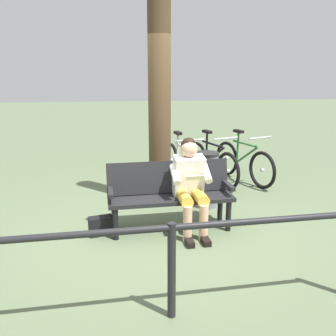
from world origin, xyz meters
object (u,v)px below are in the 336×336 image
object	(u,v)px
tree_trunk	(160,96)
bicycle_silver	(212,163)
bicycle_purple	(243,162)
bicycle_red	(181,165)
litter_bin	(206,179)
bench	(170,190)
person_reading	(190,181)
handbag	(101,226)

from	to	relation	value
tree_trunk	bicycle_silver	xyz separation A→B (m)	(-1.06, -1.02, -1.29)
bicycle_purple	bicycle_red	distance (m)	1.17
bicycle_silver	litter_bin	bearing A→B (deg)	-36.64
litter_bin	tree_trunk	bearing A→B (deg)	-16.27
bicycle_silver	bench	bearing A→B (deg)	-47.16
person_reading	bicycle_red	xyz separation A→B (m)	(-0.21, -2.02, -0.31)
tree_trunk	bicycle_red	size ratio (longest dim) A/B	1.99
person_reading	bench	bearing A→B (deg)	-35.54
person_reading	bicycle_silver	xyz separation A→B (m)	(-0.79, -2.10, -0.31)
tree_trunk	litter_bin	size ratio (longest dim) A/B	3.96
person_reading	bicycle_red	distance (m)	2.06
bench	bicycle_silver	distance (m)	2.21
bicycle_silver	bicycle_red	world-z (taller)	same
bicycle_red	person_reading	bearing A→B (deg)	-18.00
handbag	bicycle_purple	xyz separation A→B (m)	(-2.51, -2.06, 0.24)
handbag	bicycle_red	size ratio (longest dim) A/B	0.18
handbag	tree_trunk	world-z (taller)	tree_trunk
bench	handbag	world-z (taller)	bench
handbag	bicycle_purple	world-z (taller)	bicycle_purple
litter_bin	bicycle_red	size ratio (longest dim) A/B	0.50
handbag	bicycle_silver	xyz separation A→B (m)	(-1.92, -2.08, 0.24)
tree_trunk	litter_bin	world-z (taller)	tree_trunk
handbag	litter_bin	distance (m)	1.79
bench	bicycle_purple	size ratio (longest dim) A/B	1.02
bicycle_purple	bicycle_silver	xyz separation A→B (m)	(0.59, -0.02, 0.00)
person_reading	bicycle_purple	world-z (taller)	person_reading
person_reading	bicycle_silver	world-z (taller)	person_reading
litter_bin	bicycle_red	xyz separation A→B (m)	(0.20, -1.14, -0.06)
handbag	bench	bearing A→B (deg)	-171.52
handbag	bicycle_purple	size ratio (longest dim) A/B	0.19
handbag	litter_bin	xyz separation A→B (m)	(-1.54, -0.87, 0.30)
tree_trunk	bicycle_silver	world-z (taller)	tree_trunk
litter_bin	bench	bearing A→B (deg)	48.40
bicycle_silver	bicycle_purple	bearing A→B (deg)	68.75
person_reading	tree_trunk	distance (m)	1.49
person_reading	tree_trunk	xyz separation A→B (m)	(0.27, -1.08, 0.98)
bench	bicycle_purple	xyz separation A→B (m)	(-1.62, -1.93, -0.15)
litter_bin	bicycle_red	distance (m)	1.16
person_reading	litter_bin	distance (m)	1.01
litter_bin	bicycle_silver	size ratio (longest dim) A/B	0.52
litter_bin	bicycle_red	bearing A→B (deg)	-80.17
person_reading	bicycle_purple	bearing A→B (deg)	-126.97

